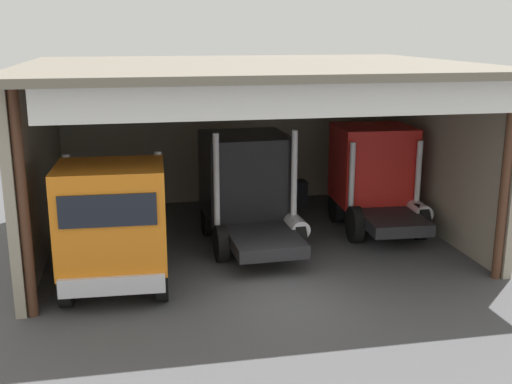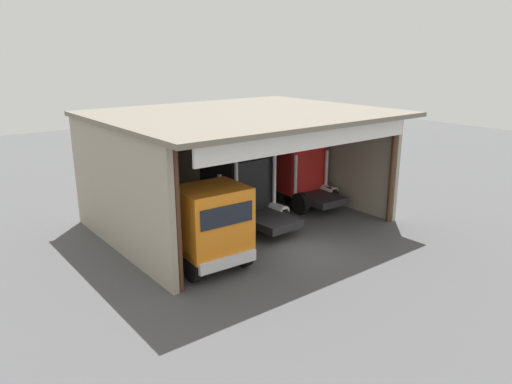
# 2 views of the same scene
# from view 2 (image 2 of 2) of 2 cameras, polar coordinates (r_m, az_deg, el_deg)

# --- Properties ---
(ground_plane) EXTENTS (80.00, 80.00, 0.00)m
(ground_plane) POSITION_cam_2_polar(r_m,az_deg,el_deg) (20.68, 5.77, -7.00)
(ground_plane) COLOR #4C4C4F
(ground_plane) RESTS_ON ground
(workshop_shed) EXTENTS (12.89, 10.73, 5.50)m
(workshop_shed) POSITION_cam_2_polar(r_m,az_deg,el_deg) (23.67, -3.26, 5.64)
(workshop_shed) COLOR #9E937F
(workshop_shed) RESTS_ON ground
(truck_orange_left_bay) EXTENTS (2.76, 4.93, 3.38)m
(truck_orange_left_bay) POSITION_cam_2_polar(r_m,az_deg,el_deg) (18.65, -5.86, -3.89)
(truck_orange_left_bay) COLOR orange
(truck_orange_left_bay) RESTS_ON ground
(truck_black_center_left_bay) EXTENTS (2.84, 5.20, 3.63)m
(truck_black_center_left_bay) POSITION_cam_2_polar(r_m,az_deg,el_deg) (23.31, -1.80, 0.41)
(truck_black_center_left_bay) COLOR black
(truck_black_center_left_bay) RESTS_ON ground
(truck_red_center_bay) EXTENTS (2.64, 4.59, 3.37)m
(truck_red_center_bay) POSITION_cam_2_polar(r_m,az_deg,el_deg) (26.43, 5.14, 2.30)
(truck_red_center_bay) COLOR red
(truck_red_center_bay) RESTS_ON ground
(oil_drum) EXTENTS (0.58, 0.58, 0.89)m
(oil_drum) POSITION_cam_2_polar(r_m,az_deg,el_deg) (28.03, -2.73, 0.34)
(oil_drum) COLOR gold
(oil_drum) RESTS_ON ground
(tool_cart) EXTENTS (0.90, 0.60, 1.00)m
(tool_cart) POSITION_cam_2_polar(r_m,az_deg,el_deg) (27.65, -2.00, 0.23)
(tool_cart) COLOR black
(tool_cart) RESTS_ON ground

